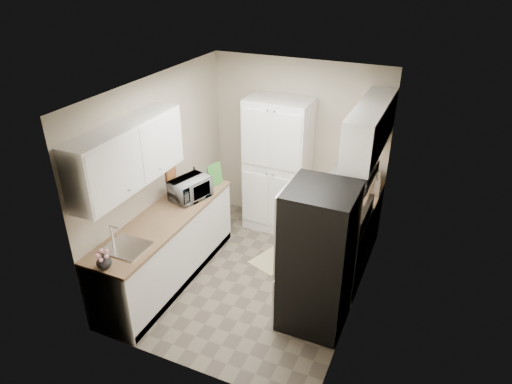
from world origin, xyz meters
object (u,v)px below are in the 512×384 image
Objects in this scene: microwave at (190,189)px; electric_range at (337,249)px; pantry_cabinet at (278,166)px; refrigerator at (317,259)px; wine_bottle at (195,177)px; toaster_oven at (366,181)px.

electric_range is at bearing -64.83° from microwave.
refrigerator is at bearing -56.54° from pantry_cabinet.
pantry_cabinet is at bearing -14.56° from microwave.
toaster_oven is at bearing 21.52° from wine_bottle.
microwave is at bearing -68.56° from wine_bottle.
electric_range is 0.88m from refrigerator.
electric_range is 0.66× the size of refrigerator.
microwave is 0.35m from wine_bottle.
pantry_cabinet is 7.68× the size of wine_bottle.
electric_range is 2.11m from wine_bottle.
electric_range is at bearing -109.66° from toaster_oven.
microwave is at bearing -171.30° from electric_range.
refrigerator reaches higher than electric_range.
microwave reaches higher than electric_range.
pantry_cabinet reaches higher than toaster_oven.
refrigerator is 1.95m from microwave.
electric_range is 1.05m from toaster_oven.
microwave is at bearing -121.04° from pantry_cabinet.
wine_bottle is at bearing -134.04° from pantry_cabinet.
microwave reaches higher than wine_bottle.
refrigerator is (1.14, -1.73, -0.15)m from pantry_cabinet.
microwave is (-0.73, -1.22, 0.06)m from pantry_cabinet.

